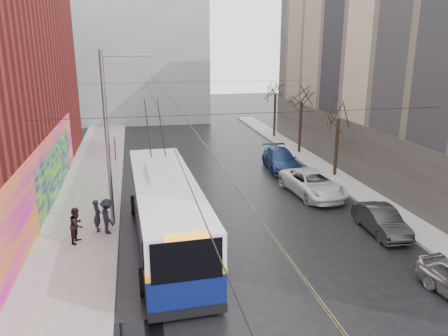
# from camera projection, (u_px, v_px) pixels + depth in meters

# --- Properties ---
(ground) EXTENTS (140.00, 140.00, 0.00)m
(ground) POSITION_uv_depth(u_px,v_px,m) (296.00, 330.00, 14.67)
(ground) COLOR black
(ground) RESTS_ON ground
(sidewalk_left) EXTENTS (4.00, 60.00, 0.15)m
(sidewalk_left) POSITION_uv_depth(u_px,v_px,m) (84.00, 214.00, 24.37)
(sidewalk_left) COLOR gray
(sidewalk_left) RESTS_ON ground
(sidewalk_right) EXTENTS (2.00, 60.00, 0.15)m
(sidewalk_right) POSITION_uv_depth(u_px,v_px,m) (362.00, 194.00, 27.70)
(sidewalk_right) COLOR gray
(sidewalk_right) RESTS_ON ground
(lane_line) EXTENTS (0.12, 50.00, 0.01)m
(lane_line) POSITION_uv_depth(u_px,v_px,m) (240.00, 192.00, 28.13)
(lane_line) COLOR #BFB74C
(lane_line) RESTS_ON ground
(building_far) EXTENTS (20.50, 12.10, 18.00)m
(building_far) POSITION_uv_depth(u_px,v_px,m) (121.00, 45.00, 53.35)
(building_far) COLOR gray
(building_far) RESTS_ON ground
(streetlight_pole) EXTENTS (2.65, 0.60, 9.00)m
(streetlight_pole) POSITION_uv_depth(u_px,v_px,m) (110.00, 136.00, 21.54)
(streetlight_pole) COLOR slate
(streetlight_pole) RESTS_ON ground
(catenary_wires) EXTENTS (18.00, 60.00, 0.22)m
(catenary_wires) POSITION_uv_depth(u_px,v_px,m) (173.00, 95.00, 26.35)
(catenary_wires) COLOR black
(tree_near) EXTENTS (3.20, 3.20, 6.40)m
(tree_near) POSITION_uv_depth(u_px,v_px,m) (339.00, 108.00, 30.11)
(tree_near) COLOR black
(tree_near) RESTS_ON ground
(tree_mid) EXTENTS (3.20, 3.20, 6.68)m
(tree_mid) POSITION_uv_depth(u_px,v_px,m) (302.00, 93.00, 36.62)
(tree_mid) COLOR black
(tree_mid) RESTS_ON ground
(tree_far) EXTENTS (3.20, 3.20, 6.57)m
(tree_far) POSITION_uv_depth(u_px,v_px,m) (276.00, 86.00, 43.24)
(tree_far) COLOR black
(tree_far) RESTS_ON ground
(pigeons_flying) EXTENTS (2.91, 1.65, 1.71)m
(pigeons_flying) POSITION_uv_depth(u_px,v_px,m) (191.00, 82.00, 22.81)
(pigeons_flying) COLOR slate
(trolleybus) EXTENTS (3.38, 13.09, 6.16)m
(trolleybus) POSITION_uv_depth(u_px,v_px,m) (166.00, 210.00, 20.55)
(trolleybus) COLOR #0A144D
(trolleybus) RESTS_ON ground
(parked_car_b) EXTENTS (1.63, 4.12, 1.33)m
(parked_car_b) POSITION_uv_depth(u_px,v_px,m) (381.00, 220.00, 22.00)
(parked_car_b) COLOR #252528
(parked_car_b) RESTS_ON ground
(parked_car_c) EXTENTS (3.04, 5.70, 1.52)m
(parked_car_c) POSITION_uv_depth(u_px,v_px,m) (312.00, 183.00, 27.47)
(parked_car_c) COLOR silver
(parked_car_c) RESTS_ON ground
(parked_car_d) EXTENTS (2.56, 5.40, 1.52)m
(parked_car_d) POSITION_uv_depth(u_px,v_px,m) (281.00, 160.00, 33.09)
(parked_car_d) COLOR navy
(parked_car_d) RESTS_ON ground
(following_car) EXTENTS (1.96, 4.15, 1.37)m
(following_car) POSITION_uv_depth(u_px,v_px,m) (148.00, 160.00, 33.32)
(following_car) COLOR #A5A6AA
(following_car) RESTS_ON ground
(pedestrian_a) EXTENTS (0.42, 0.62, 1.65)m
(pedestrian_a) POSITION_uv_depth(u_px,v_px,m) (97.00, 215.00, 21.82)
(pedestrian_a) COLOR black
(pedestrian_a) RESTS_ON sidewalk_left
(pedestrian_b) EXTENTS (0.87, 0.99, 1.73)m
(pedestrian_b) POSITION_uv_depth(u_px,v_px,m) (77.00, 225.00, 20.57)
(pedestrian_b) COLOR black
(pedestrian_b) RESTS_ON sidewalk_left
(pedestrian_c) EXTENTS (1.04, 1.32, 1.79)m
(pedestrian_c) POSITION_uv_depth(u_px,v_px,m) (107.00, 216.00, 21.52)
(pedestrian_c) COLOR black
(pedestrian_c) RESTS_ON sidewalk_left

